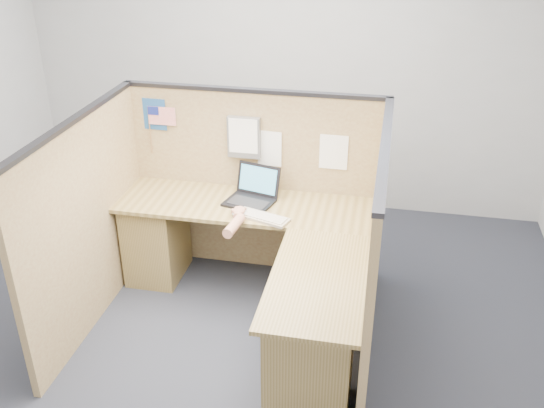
% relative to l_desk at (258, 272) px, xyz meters
% --- Properties ---
extents(floor, '(5.00, 5.00, 0.00)m').
position_rel_l_desk_xyz_m(floor, '(-0.18, -0.29, -0.39)').
color(floor, '#20232D').
rests_on(floor, ground).
extents(wall_back, '(5.00, 0.00, 5.00)m').
position_rel_l_desk_xyz_m(wall_back, '(-0.18, 1.96, 1.01)').
color(wall_back, '#AAADAF').
rests_on(wall_back, floor).
extents(cubicle_partitions, '(2.06, 1.83, 1.53)m').
position_rel_l_desk_xyz_m(cubicle_partitions, '(-0.18, 0.14, 0.38)').
color(cubicle_partitions, olive).
rests_on(cubicle_partitions, floor).
extents(l_desk, '(1.95, 1.75, 0.73)m').
position_rel_l_desk_xyz_m(l_desk, '(0.00, 0.00, 0.00)').
color(l_desk, brown).
rests_on(l_desk, floor).
extents(laptop, '(0.40, 0.41, 0.25)m').
position_rel_l_desk_xyz_m(laptop, '(-0.16, 0.46, 0.40)').
color(laptop, black).
rests_on(laptop, l_desk).
extents(keyboard, '(0.43, 0.26, 0.03)m').
position_rel_l_desk_xyz_m(keyboard, '(-0.01, 0.19, 0.35)').
color(keyboard, tan).
rests_on(keyboard, l_desk).
extents(mouse, '(0.12, 0.09, 0.05)m').
position_rel_l_desk_xyz_m(mouse, '(-0.18, 0.19, 0.36)').
color(mouse, silver).
rests_on(mouse, l_desk).
extents(hand_forearm, '(0.11, 0.39, 0.08)m').
position_rel_l_desk_xyz_m(hand_forearm, '(-0.17, 0.05, 0.38)').
color(hand_forearm, tan).
rests_on(hand_forearm, l_desk).
extents(blue_poster, '(0.19, 0.01, 0.25)m').
position_rel_l_desk_xyz_m(blue_poster, '(-0.98, 0.68, 0.89)').
color(blue_poster, navy).
rests_on(blue_poster, cubicle_partitions).
extents(american_flag, '(0.23, 0.01, 0.39)m').
position_rel_l_desk_xyz_m(american_flag, '(-0.94, 0.67, 0.87)').
color(american_flag, olive).
rests_on(american_flag, cubicle_partitions).
extents(file_holder, '(0.25, 0.05, 0.32)m').
position_rel_l_desk_xyz_m(file_holder, '(-0.25, 0.66, 0.77)').
color(file_holder, slate).
rests_on(file_holder, cubicle_partitions).
extents(paper_left, '(0.22, 0.03, 0.28)m').
position_rel_l_desk_xyz_m(paper_left, '(-0.07, 0.68, 0.68)').
color(paper_left, white).
rests_on(paper_left, cubicle_partitions).
extents(paper_right, '(0.21, 0.01, 0.27)m').
position_rel_l_desk_xyz_m(paper_right, '(0.43, 0.68, 0.69)').
color(paper_right, white).
rests_on(paper_right, cubicle_partitions).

